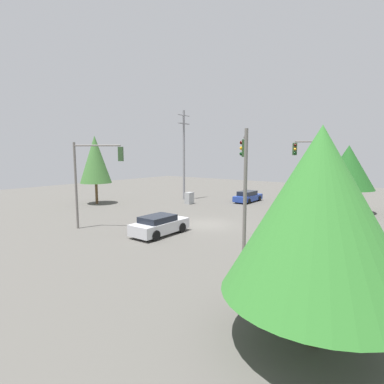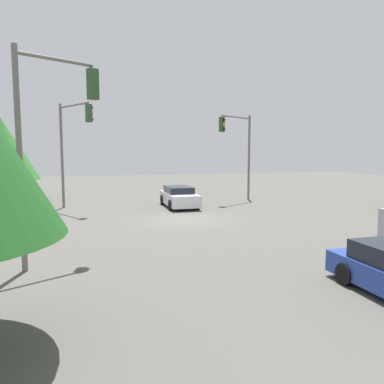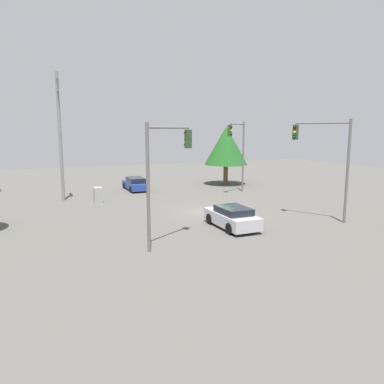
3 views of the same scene
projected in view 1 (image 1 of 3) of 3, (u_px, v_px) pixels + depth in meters
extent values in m
plane|color=#54514C|center=(207.00, 224.00, 24.37)|extent=(80.00, 80.00, 0.00)
cube|color=#233D93|center=(248.00, 198.00, 35.94)|extent=(4.56, 1.71, 0.64)
cube|color=black|center=(247.00, 193.00, 35.69)|extent=(2.51, 1.51, 0.51)
cylinder|color=black|center=(247.00, 197.00, 37.57)|extent=(0.63, 0.22, 0.63)
cylinder|color=black|center=(259.00, 198.00, 36.59)|extent=(0.63, 0.22, 0.63)
cylinder|color=black|center=(236.00, 200.00, 35.34)|extent=(0.63, 0.22, 0.63)
cylinder|color=black|center=(249.00, 201.00, 34.36)|extent=(0.63, 0.22, 0.63)
cube|color=silver|center=(160.00, 226.00, 21.22)|extent=(4.39, 1.88, 0.77)
cube|color=black|center=(158.00, 219.00, 20.97)|extent=(2.42, 1.66, 0.42)
cylinder|color=black|center=(164.00, 224.00, 22.86)|extent=(0.70, 0.22, 0.70)
cylinder|color=black|center=(182.00, 228.00, 21.79)|extent=(0.70, 0.22, 0.70)
cylinder|color=black|center=(137.00, 231.00, 20.71)|extent=(0.70, 0.22, 0.70)
cylinder|color=black|center=(156.00, 236.00, 19.64)|extent=(0.70, 0.22, 0.70)
cylinder|color=slate|center=(76.00, 186.00, 22.63)|extent=(0.18, 0.18, 6.56)
cylinder|color=slate|center=(97.00, 145.00, 22.11)|extent=(2.01, 3.04, 0.12)
cube|color=#2D4C28|center=(121.00, 154.00, 22.05)|extent=(0.42, 0.44, 1.05)
sphere|color=#360503|center=(121.00, 149.00, 22.18)|extent=(0.22, 0.22, 0.22)
sphere|color=orange|center=(121.00, 154.00, 22.22)|extent=(0.22, 0.22, 0.22)
sphere|color=black|center=(122.00, 159.00, 22.26)|extent=(0.22, 0.22, 0.22)
cylinder|color=slate|center=(325.00, 180.00, 25.58)|extent=(0.18, 0.18, 6.98)
cylinder|color=slate|center=(311.00, 142.00, 25.37)|extent=(1.36, 2.32, 0.12)
cube|color=#2D4C28|center=(295.00, 149.00, 25.63)|extent=(0.41, 0.43, 1.05)
sphere|color=#360503|center=(295.00, 145.00, 25.42)|extent=(0.22, 0.22, 0.22)
sphere|color=orange|center=(295.00, 149.00, 25.46)|extent=(0.22, 0.22, 0.22)
sphere|color=black|center=(295.00, 153.00, 25.50)|extent=(0.22, 0.22, 0.22)
cylinder|color=slate|center=(245.00, 199.00, 14.80)|extent=(0.18, 0.18, 6.89)
cylinder|color=slate|center=(245.00, 136.00, 16.23)|extent=(3.32, 1.90, 0.12)
cube|color=#2D4C28|center=(244.00, 148.00, 18.13)|extent=(0.43, 0.41, 1.05)
sphere|color=#360503|center=(241.00, 143.00, 18.11)|extent=(0.22, 0.22, 0.22)
sphere|color=orange|center=(241.00, 148.00, 18.15)|extent=(0.22, 0.22, 0.22)
sphere|color=black|center=(241.00, 154.00, 18.20)|extent=(0.22, 0.22, 0.22)
cylinder|color=gray|center=(184.00, 156.00, 37.23)|extent=(0.28, 0.28, 11.03)
cylinder|color=gray|center=(184.00, 115.00, 36.62)|extent=(2.20, 0.12, 0.12)
cylinder|color=gray|center=(184.00, 124.00, 36.74)|extent=(2.20, 0.12, 0.12)
cube|color=#9EA0A3|center=(189.00, 198.00, 34.42)|extent=(0.94, 0.69, 1.33)
cylinder|color=brown|center=(346.00, 201.00, 29.45)|extent=(0.52, 0.52, 2.26)
cone|color=#1E561E|center=(348.00, 167.00, 29.04)|extent=(4.91, 4.91, 4.29)
cylinder|color=#4C3823|center=(313.00, 318.00, 8.85)|extent=(0.31, 0.31, 1.65)
cone|color=#337A2D|center=(318.00, 211.00, 8.45)|extent=(5.44, 5.44, 4.80)
cylinder|color=brown|center=(97.00, 193.00, 34.53)|extent=(0.30, 0.30, 2.41)
cone|color=#3D7033|center=(95.00, 159.00, 34.05)|extent=(3.51, 3.51, 5.38)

